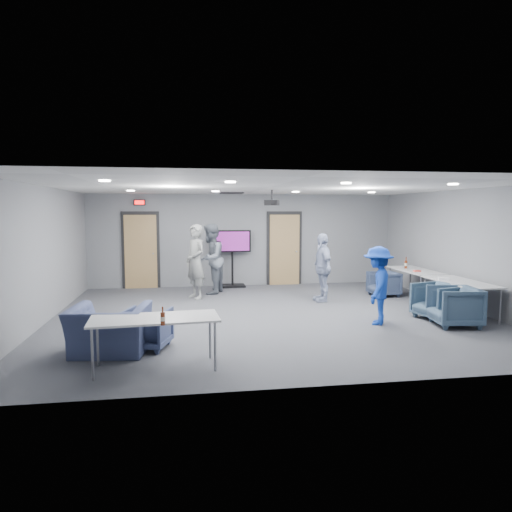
{
  "coord_description": "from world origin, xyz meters",
  "views": [
    {
      "loc": [
        -1.77,
        -9.38,
        2.21
      ],
      "look_at": [
        -0.17,
        0.71,
        1.2
      ],
      "focal_mm": 32.0,
      "sensor_mm": 36.0,
      "label": 1
    }
  ],
  "objects": [
    {
      "name": "tv_stand",
      "position": [
        -0.39,
        3.75,
        0.94
      ],
      "size": [
        1.08,
        0.52,
        1.66
      ],
      "color": "black",
      "rests_on": "floor"
    },
    {
      "name": "exit_sign",
      "position": [
        -3.0,
        3.93,
        2.45
      ],
      "size": [
        0.32,
        0.08,
        0.16
      ],
      "color": "black",
      "rests_on": "wall_back"
    },
    {
      "name": "wall_front",
      "position": [
        0.0,
        -4.0,
        1.35
      ],
      "size": [
        9.0,
        0.02,
        2.7
      ],
      "primitive_type": "cube",
      "color": "slate",
      "rests_on": "floor"
    },
    {
      "name": "wall_left",
      "position": [
        -4.5,
        0.0,
        1.35
      ],
      "size": [
        0.02,
        8.0,
        2.7
      ],
      "primitive_type": "cube",
      "color": "slate",
      "rests_on": "floor"
    },
    {
      "name": "snack_box",
      "position": [
        3.86,
        0.93,
        0.75
      ],
      "size": [
        0.17,
        0.12,
        0.04
      ],
      "primitive_type": "cube",
      "rotation": [
        0.0,
        0.0,
        0.1
      ],
      "color": "#DB4436",
      "rests_on": "table_right_a"
    },
    {
      "name": "wall_back",
      "position": [
        0.0,
        4.0,
        1.35
      ],
      "size": [
        9.0,
        0.02,
        2.7
      ],
      "primitive_type": "cube",
      "color": "slate",
      "rests_on": "floor"
    },
    {
      "name": "hvac_diffuser",
      "position": [
        -0.5,
        2.8,
        2.69
      ],
      "size": [
        0.6,
        0.6,
        0.03
      ],
      "primitive_type": "cube",
      "color": "black",
      "rests_on": "ceiling"
    },
    {
      "name": "projector",
      "position": [
        0.24,
        1.01,
        2.41
      ],
      "size": [
        0.39,
        0.36,
        0.35
      ],
      "rotation": [
        0.0,
        0.0,
        -0.39
      ],
      "color": "black",
      "rests_on": "ceiling"
    },
    {
      "name": "bottle_right",
      "position": [
        3.89,
        1.58,
        0.84
      ],
      "size": [
        0.08,
        0.08,
        0.3
      ],
      "color": "#612510",
      "rests_on": "table_right_a"
    },
    {
      "name": "table_right_a",
      "position": [
        4.0,
        1.28,
        0.68
      ],
      "size": [
        0.74,
        1.79,
        0.73
      ],
      "rotation": [
        0.0,
        0.0,
        1.57
      ],
      "color": "#B4B6B9",
      "rests_on": "floor"
    },
    {
      "name": "table_right_b",
      "position": [
        4.0,
        -0.62,
        0.69
      ],
      "size": [
        0.78,
        1.87,
        0.73
      ],
      "rotation": [
        0.0,
        0.0,
        1.57
      ],
      "color": "#B4B6B9",
      "rests_on": "floor"
    },
    {
      "name": "person_b",
      "position": [
        -1.08,
        2.76,
        0.94
      ],
      "size": [
        0.99,
        1.11,
        1.88
      ],
      "primitive_type": "imported",
      "rotation": [
        0.0,
        0.0,
        -1.94
      ],
      "color": "slate",
      "rests_on": "floor"
    },
    {
      "name": "person_c",
      "position": [
        1.56,
        1.3,
        0.84
      ],
      "size": [
        0.44,
        0.99,
        1.67
      ],
      "primitive_type": "imported",
      "rotation": [
        0.0,
        0.0,
        -1.54
      ],
      "color": "#9DA9C9",
      "rests_on": "floor"
    },
    {
      "name": "person_a",
      "position": [
        -1.49,
        2.1,
        0.94
      ],
      "size": [
        0.73,
        0.82,
        1.88
      ],
      "primitive_type": "imported",
      "rotation": [
        0.0,
        0.0,
        -1.06
      ],
      "color": "gray",
      "rests_on": "floor"
    },
    {
      "name": "chair_front_b",
      "position": [
        -2.93,
        -2.2,
        0.37
      ],
      "size": [
        1.27,
        1.15,
        0.75
      ],
      "primitive_type": "imported",
      "rotation": [
        0.0,
        0.0,
        3.01
      ],
      "color": "#3E476B",
      "rests_on": "floor"
    },
    {
      "name": "chair_front_a",
      "position": [
        -2.39,
        -2.0,
        0.33
      ],
      "size": [
        0.87,
        0.88,
        0.65
      ],
      "primitive_type": "imported",
      "rotation": [
        0.0,
        0.0,
        2.86
      ],
      "color": "#3E476B",
      "rests_on": "floor"
    },
    {
      "name": "wrapper",
      "position": [
        3.75,
        -0.4,
        0.75
      ],
      "size": [
        0.25,
        0.21,
        0.05
      ],
      "primitive_type": "cube",
      "rotation": [
        0.0,
        0.0,
        -0.39
      ],
      "color": "silver",
      "rests_on": "table_right_b"
    },
    {
      "name": "person_d",
      "position": [
        1.95,
        -1.08,
        0.76
      ],
      "size": [
        0.99,
        1.14,
        1.53
      ],
      "primitive_type": "imported",
      "rotation": [
        0.0,
        0.0,
        -2.1
      ],
      "color": "#1A3EA9",
      "rests_on": "floor"
    },
    {
      "name": "door_left",
      "position": [
        -3.0,
        3.95,
        1.07
      ],
      "size": [
        1.06,
        0.17,
        2.24
      ],
      "color": "black",
      "rests_on": "wall_back"
    },
    {
      "name": "chair_right_a",
      "position": [
        3.35,
        1.7,
        0.32
      ],
      "size": [
        0.74,
        0.72,
        0.64
      ],
      "primitive_type": "imported",
      "rotation": [
        0.0,
        0.0,
        -1.52
      ],
      "color": "#35415C",
      "rests_on": "floor"
    },
    {
      "name": "wall_right",
      "position": [
        4.5,
        0.0,
        1.35
      ],
      "size": [
        0.02,
        8.0,
        2.7
      ],
      "primitive_type": "cube",
      "color": "slate",
      "rests_on": "floor"
    },
    {
      "name": "floor",
      "position": [
        0.0,
        0.0,
        0.0
      ],
      "size": [
        9.0,
        9.0,
        0.0
      ],
      "primitive_type": "plane",
      "color": "#3B3D43",
      "rests_on": "ground"
    },
    {
      "name": "ceiling",
      "position": [
        0.0,
        0.0,
        2.7
      ],
      "size": [
        9.0,
        9.0,
        0.0
      ],
      "primitive_type": "plane",
      "rotation": [
        3.14,
        0.0,
        0.0
      ],
      "color": "silver",
      "rests_on": "wall_back"
    },
    {
      "name": "door_right",
      "position": [
        1.2,
        3.95,
        1.07
      ],
      "size": [
        1.06,
        0.17,
        2.24
      ],
      "color": "black",
      "rests_on": "wall_back"
    },
    {
      "name": "bottle_front",
      "position": [
        -2.06,
        -3.45,
        0.82
      ],
      "size": [
        0.06,
        0.06,
        0.24
      ],
      "color": "#612510",
      "rests_on": "table_front_left"
    },
    {
      "name": "chair_right_b",
      "position": [
        3.35,
        -0.87,
        0.37
      ],
      "size": [
        0.99,
        0.97,
        0.74
      ],
      "primitive_type": "imported",
      "rotation": [
        0.0,
        0.0,
        -1.3
      ],
      "color": "#3A5064",
      "rests_on": "floor"
    },
    {
      "name": "downlights",
      "position": [
        0.0,
        0.0,
        2.68
      ],
      "size": [
        6.18,
        3.78,
        0.02
      ],
      "color": "white",
      "rests_on": "ceiling"
    },
    {
      "name": "chair_right_c",
      "position": [
        3.35,
        -1.46,
        0.38
      ],
      "size": [
        0.95,
        0.93,
        0.77
      ],
      "primitive_type": "imported",
      "rotation": [
        0.0,
        0.0,
        -1.71
      ],
      "color": "#384C62",
      "rests_on": "floor"
    },
    {
      "name": "table_front_left",
      "position": [
        -2.19,
        -3.0,
        0.68
      ],
      "size": [
        1.81,
        0.85,
        0.73
      ],
      "rotation": [
        0.0,
        0.0,
        0.07
      ],
      "color": "#B4B6B9",
      "rests_on": "floor"
    }
  ]
}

